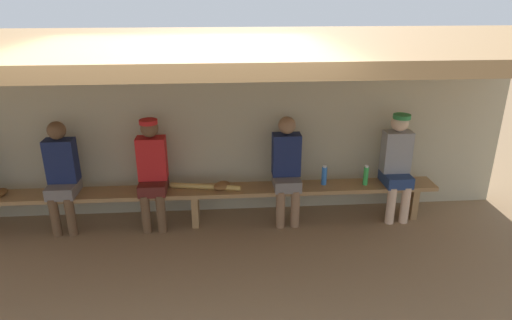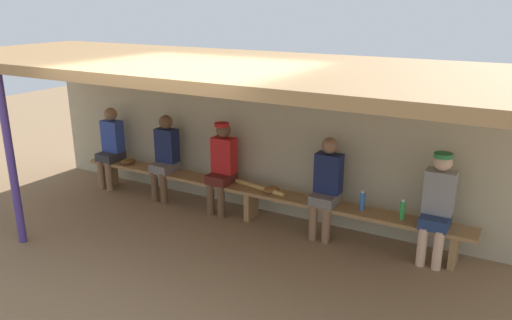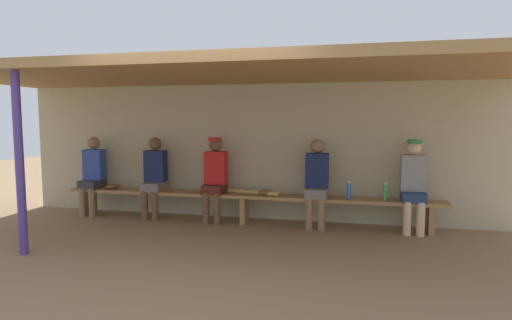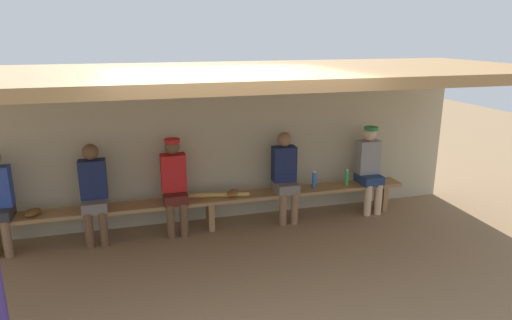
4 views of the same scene
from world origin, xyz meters
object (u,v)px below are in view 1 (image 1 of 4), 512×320
Objects in this scene: bench at (195,195)px; baseball_bat at (205,187)px; player_in_red at (152,169)px; water_bottle_clear at (366,176)px; player_leftmost at (62,173)px; player_with_sunglasses at (287,166)px; baseball_glove_dark_brown at (222,186)px; water_bottle_orange at (324,175)px; player_middle at (397,162)px.

baseball_bat reaches higher than bench.
player_in_red is 2.61m from water_bottle_clear.
player_leftmost is 1.05m from player_in_red.
player_with_sunglasses is 1.00m from water_bottle_clear.
water_bottle_clear is (0.99, -0.02, -0.15)m from player_with_sunglasses.
baseball_bat is at bearing -0.33° from player_in_red.
bench is 4.46× the size of player_in_red.
player_in_red is at bearing -51.19° from baseball_glove_dark_brown.
bench is at bearing -169.25° from baseball_bat.
baseball_bat is (0.62, -0.00, -0.25)m from player_in_red.
baseball_bat is at bearing -178.83° from water_bottle_orange.
player_leftmost is 5.56× the size of baseball_glove_dark_brown.
baseball_glove_dark_brown is (-2.17, -0.02, -0.24)m from player_middle.
water_bottle_orange is 1.47m from baseball_bat.
player_with_sunglasses and player_leftmost have the same top height.
water_bottle_clear is (3.65, -0.02, -0.15)m from player_leftmost.
baseball_glove_dark_brown is (-0.79, -0.02, -0.22)m from player_with_sunglasses.
player_in_red is 0.67m from baseball_bat.
bench is at bearing -179.84° from player_with_sunglasses.
player_with_sunglasses reaches higher than water_bottle_orange.
player_with_sunglasses reaches higher than bench.
player_leftmost is at bearing -50.56° from baseball_glove_dark_brown.
player_leftmost is 5.21× the size of water_bottle_clear.
player_in_red is 2.10m from water_bottle_orange.
water_bottle_orange reaches higher than baseball_glove_dark_brown.
baseball_glove_dark_brown reaches higher than bench.
player_in_red is 1.55× the size of baseball_bat.
player_in_red and player_middle have the same top height.
player_with_sunglasses is 5.56× the size of baseball_glove_dark_brown.
bench is at bearing -179.92° from player_middle.
bench is at bearing 179.54° from water_bottle_clear.
bench is 2.53m from player_middle.
player_with_sunglasses is 0.82m from baseball_glove_dark_brown.
player_with_sunglasses is at bearing 0.16° from bench.
bench is at bearing -0.11° from player_leftmost.
player_with_sunglasses is at bearing 10.93° from baseball_bat.
water_bottle_clear is 1.99m from baseball_bat.
baseball_glove_dark_brown is (-1.27, -0.04, -0.08)m from water_bottle_orange.
water_bottle_clear is at bearing -5.25° from water_bottle_orange.
player_in_red is 5.60× the size of baseball_glove_dark_brown.
player_in_red is at bearing 179.55° from water_bottle_clear.
water_bottle_orange is at bearing 178.30° from player_middle.
water_bottle_orange is (3.14, 0.03, -0.15)m from player_leftmost.
water_bottle_clear is at bearing -0.31° from player_leftmost.
player_leftmost reaches higher than bench.
player_middle is 2.38m from baseball_bat.
water_bottle_clear is at bearing -0.46° from bench.
water_bottle_orange is 1.06× the size of baseball_glove_dark_brown.
player_middle is (2.99, 0.00, 0.00)m from player_in_red.
bench is at bearing -178.92° from water_bottle_orange.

